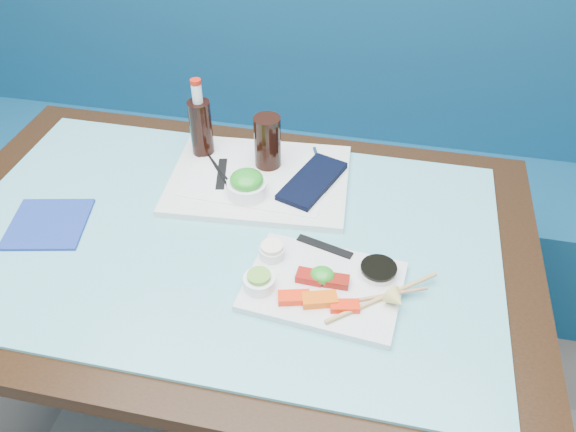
% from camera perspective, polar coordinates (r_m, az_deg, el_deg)
% --- Properties ---
extents(booth_bench, '(3.00, 0.56, 1.17)m').
position_cam_1_polar(booth_bench, '(2.15, 0.79, 5.65)').
color(booth_bench, navy).
rests_on(booth_bench, ground).
extents(dining_table, '(1.40, 0.90, 0.75)m').
position_cam_1_polar(dining_table, '(1.34, -6.23, -4.66)').
color(dining_table, black).
rests_on(dining_table, ground).
extents(glass_top, '(1.22, 0.76, 0.01)m').
position_cam_1_polar(glass_top, '(1.28, -6.51, -1.93)').
color(glass_top, '#60B4C0').
rests_on(glass_top, dining_table).
extents(sashimi_plate, '(0.33, 0.25, 0.02)m').
position_cam_1_polar(sashimi_plate, '(1.15, 3.62, -7.13)').
color(sashimi_plate, silver).
rests_on(sashimi_plate, glass_top).
extents(salmon_left, '(0.07, 0.05, 0.02)m').
position_cam_1_polar(salmon_left, '(1.11, 0.62, -8.29)').
color(salmon_left, '#FF2A0A').
rests_on(salmon_left, sashimi_plate).
extents(salmon_mid, '(0.07, 0.05, 0.02)m').
position_cam_1_polar(salmon_mid, '(1.11, 3.24, -8.47)').
color(salmon_mid, '#EF5A09').
rests_on(salmon_mid, sashimi_plate).
extents(salmon_right, '(0.06, 0.04, 0.01)m').
position_cam_1_polar(salmon_right, '(1.10, 5.79, -9.09)').
color(salmon_right, red).
rests_on(salmon_right, sashimi_plate).
extents(tuna_left, '(0.06, 0.04, 0.02)m').
position_cam_1_polar(tuna_left, '(1.14, 2.21, -6.17)').
color(tuna_left, maroon).
rests_on(tuna_left, sashimi_plate).
extents(tuna_right, '(0.05, 0.03, 0.02)m').
position_cam_1_polar(tuna_right, '(1.14, 4.95, -6.59)').
color(tuna_right, maroon).
rests_on(tuna_right, sashimi_plate).
extents(seaweed_garnish, '(0.06, 0.06, 0.03)m').
position_cam_1_polar(seaweed_garnish, '(1.14, 3.50, -6.00)').
color(seaweed_garnish, '#239021').
rests_on(seaweed_garnish, sashimi_plate).
extents(ramekin_wasabi, '(0.08, 0.08, 0.03)m').
position_cam_1_polar(ramekin_wasabi, '(1.13, -2.94, -6.74)').
color(ramekin_wasabi, white).
rests_on(ramekin_wasabi, sashimi_plate).
extents(wasabi_fill, '(0.05, 0.05, 0.01)m').
position_cam_1_polar(wasabi_fill, '(1.11, -2.97, -6.11)').
color(wasabi_fill, '#67A836').
rests_on(wasabi_fill, ramekin_wasabi).
extents(ramekin_ginger, '(0.06, 0.06, 0.02)m').
position_cam_1_polar(ramekin_ginger, '(1.19, -1.64, -3.70)').
color(ramekin_ginger, silver).
rests_on(ramekin_ginger, sashimi_plate).
extents(ginger_fill, '(0.06, 0.06, 0.01)m').
position_cam_1_polar(ginger_fill, '(1.18, -1.65, -3.14)').
color(ginger_fill, white).
rests_on(ginger_fill, ramekin_ginger).
extents(soy_dish, '(0.09, 0.09, 0.01)m').
position_cam_1_polar(soy_dish, '(1.17, 9.15, -5.58)').
color(soy_dish, white).
rests_on(soy_dish, sashimi_plate).
extents(soy_fill, '(0.08, 0.08, 0.01)m').
position_cam_1_polar(soy_fill, '(1.16, 9.21, -5.23)').
color(soy_fill, black).
rests_on(soy_fill, soy_dish).
extents(lemon_wedge, '(0.05, 0.05, 0.04)m').
position_cam_1_polar(lemon_wedge, '(1.11, 10.94, -8.32)').
color(lemon_wedge, '#DBCA68').
rests_on(lemon_wedge, sashimi_plate).
extents(chopstick_sleeve, '(0.13, 0.05, 0.00)m').
position_cam_1_polar(chopstick_sleeve, '(1.22, 3.74, -3.10)').
color(chopstick_sleeve, black).
rests_on(chopstick_sleeve, sashimi_plate).
extents(wooden_chopstick_a, '(0.19, 0.09, 0.01)m').
position_cam_1_polar(wooden_chopstick_a, '(1.13, 9.10, -8.09)').
color(wooden_chopstick_a, '#AF7752').
rests_on(wooden_chopstick_a, sashimi_plate).
extents(wooden_chopstick_b, '(0.21, 0.18, 0.01)m').
position_cam_1_polar(wooden_chopstick_b, '(1.13, 9.61, -8.13)').
color(wooden_chopstick_b, tan).
rests_on(wooden_chopstick_b, sashimi_plate).
extents(serving_tray, '(0.46, 0.36, 0.02)m').
position_cam_1_polar(serving_tray, '(1.41, -2.93, 3.73)').
color(serving_tray, silver).
rests_on(serving_tray, glass_top).
extents(paper_placemat, '(0.35, 0.25, 0.00)m').
position_cam_1_polar(paper_placemat, '(1.41, -2.95, 4.03)').
color(paper_placemat, silver).
rests_on(paper_placemat, serving_tray).
extents(seaweed_bowl, '(0.10, 0.10, 0.04)m').
position_cam_1_polar(seaweed_bowl, '(1.34, -4.18, 2.80)').
color(seaweed_bowl, white).
rests_on(seaweed_bowl, serving_tray).
extents(seaweed_salad, '(0.10, 0.10, 0.04)m').
position_cam_1_polar(seaweed_salad, '(1.32, -4.23, 3.71)').
color(seaweed_salad, '#229422').
rests_on(seaweed_salad, seaweed_bowl).
extents(cola_glass, '(0.09, 0.09, 0.14)m').
position_cam_1_polar(cola_glass, '(1.41, -2.09, 7.52)').
color(cola_glass, black).
rests_on(cola_glass, serving_tray).
extents(navy_pouch, '(0.15, 0.22, 0.02)m').
position_cam_1_polar(navy_pouch, '(1.38, 2.50, 3.56)').
color(navy_pouch, black).
rests_on(navy_pouch, serving_tray).
extents(fork, '(0.04, 0.08, 0.01)m').
position_cam_1_polar(fork, '(1.47, 2.99, 5.95)').
color(fork, white).
rests_on(fork, serving_tray).
extents(black_chopstick_a, '(0.15, 0.19, 0.01)m').
position_cam_1_polar(black_chopstick_a, '(1.42, -6.93, 4.33)').
color(black_chopstick_a, black).
rests_on(black_chopstick_a, serving_tray).
extents(black_chopstick_b, '(0.14, 0.16, 0.01)m').
position_cam_1_polar(black_chopstick_b, '(1.42, -6.62, 4.29)').
color(black_chopstick_b, black).
rests_on(black_chopstick_b, serving_tray).
extents(tray_sleeve, '(0.05, 0.13, 0.00)m').
position_cam_1_polar(tray_sleeve, '(1.42, -6.77, 4.27)').
color(tray_sleeve, black).
rests_on(tray_sleeve, serving_tray).
extents(cola_bottle_body, '(0.07, 0.07, 0.16)m').
position_cam_1_polar(cola_bottle_body, '(1.48, -8.79, 8.58)').
color(cola_bottle_body, black).
rests_on(cola_bottle_body, glass_top).
extents(cola_bottle_neck, '(0.03, 0.03, 0.05)m').
position_cam_1_polar(cola_bottle_neck, '(1.42, -9.24, 12.21)').
color(cola_bottle_neck, white).
rests_on(cola_bottle_neck, cola_bottle_body).
extents(cola_bottle_cap, '(0.03, 0.03, 0.01)m').
position_cam_1_polar(cola_bottle_cap, '(1.41, -9.37, 13.30)').
color(cola_bottle_cap, red).
rests_on(cola_bottle_cap, cola_bottle_neck).
extents(blue_napkin, '(0.20, 0.20, 0.01)m').
position_cam_1_polar(blue_napkin, '(1.40, -23.17, -0.73)').
color(blue_napkin, navy).
rests_on(blue_napkin, glass_top).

